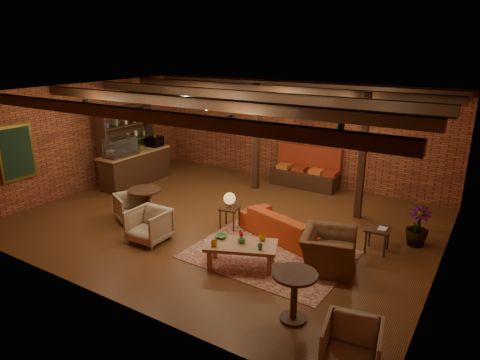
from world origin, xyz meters
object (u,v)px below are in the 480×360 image
Objects in this scene: armchair_b at (149,224)px; armchair_right at (328,244)px; round_table_left at (145,200)px; plant_tall at (423,188)px; side_table_book at (378,230)px; round_table_right at (294,289)px; sofa at (286,225)px; armchair_a at (133,206)px; coffee_table at (241,246)px; armchair_far at (352,345)px; side_table_lamp at (230,201)px.

armchair_b is 4.00m from armchair_right.
plant_tall is at bearing 20.23° from round_table_left.
armchair_b is at bearing -41.89° from round_table_left.
round_table_left is 0.32× the size of plant_tall.
armchair_right is 2.04× the size of side_table_book.
armchair_b is at bearing 91.00° from armchair_right.
sofa is at bearing 118.74° from round_table_right.
armchair_b is at bearing -153.84° from side_table_book.
armchair_b is (1.16, -0.63, 0.02)m from armchair_a.
round_table_right is 0.32× the size of plant_tall.
round_table_right reaches higher than coffee_table.
armchair_far is (1.31, -2.53, -0.11)m from armchair_right.
round_table_left is at bearing -165.01° from side_table_book.
side_table_book is at bearing -130.08° from plant_tall.
plant_tall is at bearing 19.61° from side_table_lamp.
armchair_b is 6.06m from plant_tall.
side_table_lamp is 1.14× the size of armchair_a.
armchair_far is at bearing 145.60° from sofa.
armchair_a is 6.69m from armchair_far.
armchair_a is at bearing 80.68° from armchair_right.
side_table_lamp is 2.79m from armchair_right.
side_table_lamp is 1.06× the size of round_table_right.
coffee_table reaches higher than sofa.
plant_tall reaches higher than armchair_right.
sofa is at bearing -47.49° from armchair_a.
armchair_far is (2.61, -3.26, 0.07)m from sofa.
armchair_a is (-2.31, -0.94, -0.29)m from side_table_lamp.
armchair_far is 0.29× the size of plant_tall.
side_table_lamp is at bearing 139.22° from round_table_right.
side_table_book is (4.52, 2.22, 0.09)m from armchair_b.
side_table_lamp is at bearing -169.07° from side_table_book.
coffee_table is 0.59× the size of plant_tall.
plant_tall reaches higher than sofa.
round_table_left is 1.00× the size of round_table_right.
armchair_b is (-2.36, -0.13, -0.02)m from coffee_table.
armchair_a reaches higher than armchair_far.
plant_tall is at bearing 29.28° from armchair_b.
armchair_right is 1.94m from round_table_right.
armchair_a reaches higher than coffee_table.
coffee_table is 1.98m from round_table_right.
sofa is 2.01m from side_table_book.
round_table_right is at bearing -13.72° from armchair_b.
sofa is 1.93× the size of armchair_right.
armchair_right is at bearing -11.57° from side_table_lamp.
armchair_far is at bearing -37.39° from side_table_lamp.
round_table_left is (-2.01, -0.79, -0.11)m from side_table_lamp.
coffee_table is 2.37m from armchair_b.
side_table_lamp reaches higher than armchair_b.
coffee_table is at bearing 147.88° from round_table_right.
side_table_lamp is (-1.22, 1.44, 0.26)m from coffee_table.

